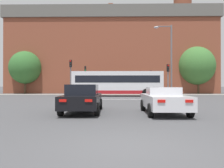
# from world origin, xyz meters

# --- Properties ---
(ground_plane) EXTENTS (400.00, 400.00, 0.00)m
(ground_plane) POSITION_xyz_m (0.00, 0.00, 0.00)
(ground_plane) COLOR #474749
(stop_line_strip) EXTENTS (7.69, 0.30, 0.01)m
(stop_line_strip) POSITION_xyz_m (0.00, 17.38, 0.00)
(stop_line_strip) COLOR silver
(stop_line_strip) RESTS_ON ground_plane
(far_pavement) EXTENTS (68.55, 2.50, 0.01)m
(far_pavement) POSITION_xyz_m (0.00, 29.09, 0.01)
(far_pavement) COLOR gray
(far_pavement) RESTS_ON ground_plane
(brick_civic_building) EXTENTS (38.86, 14.61, 22.95)m
(brick_civic_building) POSITION_xyz_m (-0.99, 39.89, 8.02)
(brick_civic_building) COLOR brown
(brick_civic_building) RESTS_ON ground_plane
(car_saloon_left) EXTENTS (2.02, 4.75, 1.50)m
(car_saloon_left) POSITION_xyz_m (-2.14, 6.58, 0.76)
(car_saloon_left) COLOR black
(car_saloon_left) RESTS_ON ground_plane
(car_roadster_right) EXTENTS (2.02, 4.26, 1.36)m
(car_roadster_right) POSITION_xyz_m (2.10, 6.01, 0.69)
(car_roadster_right) COLOR silver
(car_roadster_right) RESTS_ON ground_plane
(bus_crossing_lead) EXTENTS (11.69, 2.75, 3.24)m
(bus_crossing_lead) POSITION_xyz_m (-0.15, 23.60, 1.74)
(bus_crossing_lead) COLOR silver
(bus_crossing_lead) RESTS_ON ground_plane
(traffic_light_far_right) EXTENTS (0.26, 0.31, 3.74)m
(traffic_light_far_right) POSITION_xyz_m (5.08, 28.69, 2.54)
(traffic_light_far_right) COLOR slate
(traffic_light_far_right) RESTS_ON ground_plane
(traffic_light_near_right) EXTENTS (0.26, 0.31, 3.69)m
(traffic_light_near_right) POSITION_xyz_m (5.18, 17.95, 2.50)
(traffic_light_near_right) COLOR slate
(traffic_light_near_right) RESTS_ON ground_plane
(traffic_light_near_left) EXTENTS (0.26, 0.31, 4.22)m
(traffic_light_near_left) POSITION_xyz_m (-5.27, 18.43, 2.84)
(traffic_light_near_left) COLOR slate
(traffic_light_near_left) RESTS_ON ground_plane
(traffic_light_far_left) EXTENTS (0.26, 0.31, 4.44)m
(traffic_light_far_left) POSITION_xyz_m (-5.11, 28.66, 2.97)
(traffic_light_far_left) COLOR slate
(traffic_light_far_left) RESTS_ON ground_plane
(street_lamp_junction) EXTENTS (1.95, 0.36, 7.90)m
(street_lamp_junction) POSITION_xyz_m (5.30, 18.18, 4.75)
(street_lamp_junction) COLOR slate
(street_lamp_junction) RESTS_ON ground_plane
(pedestrian_waiting) EXTENTS (0.40, 0.46, 1.79)m
(pedestrian_waiting) POSITION_xyz_m (-3.91, 28.78, 1.06)
(pedestrian_waiting) COLOR #333851
(pedestrian_waiting) RESTS_ON ground_plane
(tree_by_building) EXTENTS (3.89, 3.89, 6.30)m
(tree_by_building) POSITION_xyz_m (13.99, 32.90, 4.24)
(tree_by_building) COLOR #4C3823
(tree_by_building) RESTS_ON ground_plane
(tree_kerbside) EXTENTS (6.38, 6.38, 8.21)m
(tree_kerbside) POSITION_xyz_m (13.76, 33.24, 4.85)
(tree_kerbside) COLOR #4C3823
(tree_kerbside) RESTS_ON ground_plane
(tree_distant) EXTENTS (5.38, 5.38, 7.36)m
(tree_distant) POSITION_xyz_m (-16.06, 32.31, 4.53)
(tree_distant) COLOR #4C3823
(tree_distant) RESTS_ON ground_plane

